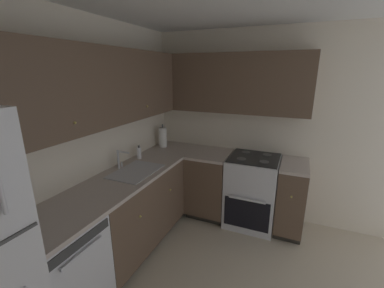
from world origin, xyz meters
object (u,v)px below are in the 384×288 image
dishwasher (57,275)px  paper_towel_roll (163,137)px  soap_bottle (139,153)px  oven_range (252,190)px

dishwasher → paper_towel_roll: 2.08m
dishwasher → paper_towel_roll: (1.98, 0.16, 0.61)m
soap_bottle → paper_towel_roll: paper_towel_roll is taller
oven_range → paper_towel_roll: 1.43m
oven_range → soap_bottle: (-0.59, 1.32, 0.52)m
soap_bottle → paper_towel_roll: 0.57m
oven_range → paper_towel_roll: size_ratio=3.13×
dishwasher → oven_range: bearing=-29.6°
dishwasher → soap_bottle: size_ratio=5.11×
soap_bottle → paper_towel_roll: size_ratio=0.51×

